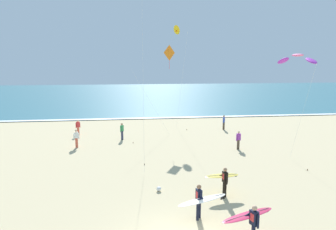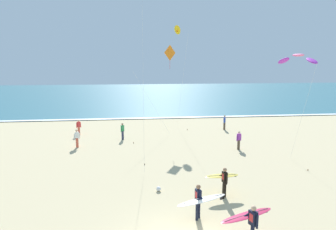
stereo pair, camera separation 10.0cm
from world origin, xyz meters
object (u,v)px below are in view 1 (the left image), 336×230
at_px(kite_diamond_amber_low, 169,55).
at_px(bystander_red_top, 78,127).
at_px(surfer_third, 200,200).
at_px(bystander_green_top, 122,131).
at_px(surfer_lead, 251,219).
at_px(beach_ball, 159,189).
at_px(bystander_white_top, 76,138).
at_px(kite_delta_golden_high, 177,30).
at_px(kite_arc_rose_mid, 297,59).
at_px(bystander_purple_top, 238,140).
at_px(surfer_trailing, 224,178).
at_px(bystander_blue_top, 224,122).

distance_m(kite_diamond_amber_low, bystander_red_top, 11.56).
relative_size(surfer_third, bystander_green_top, 1.52).
relative_size(surfer_lead, beach_ball, 9.28).
xyz_separation_m(bystander_red_top, bystander_white_top, (0.66, -4.47, 0.00)).
distance_m(bystander_red_top, beach_ball, 15.61).
bearing_deg(kite_delta_golden_high, kite_diamond_amber_low, -111.19).
distance_m(kite_arc_rose_mid, kite_diamond_amber_low, 11.86).
distance_m(surfer_third, bystander_purple_top, 12.16).
xyz_separation_m(surfer_third, kite_diamond_amber_low, (0.49, 16.38, 6.90)).
xyz_separation_m(kite_diamond_amber_low, bystander_white_top, (-8.39, -3.49, -7.13)).
height_order(surfer_trailing, bystander_purple_top, surfer_trailing).
distance_m(bystander_green_top, bystander_purple_top, 10.77).
xyz_separation_m(surfer_lead, bystander_white_top, (-9.53, 14.76, -0.24)).
height_order(surfer_lead, bystander_blue_top, surfer_lead).
bearing_deg(surfer_trailing, bystander_green_top, 114.83).
distance_m(surfer_third, beach_ball, 3.86).
bearing_deg(surfer_lead, bystander_blue_top, 75.62).
distance_m(bystander_green_top, beach_ball, 12.03).
bearing_deg(kite_delta_golden_high, surfer_third, -95.27).
bearing_deg(kite_arc_rose_mid, beach_ball, -156.40).
distance_m(kite_delta_golden_high, bystander_white_top, 15.43).
xyz_separation_m(kite_delta_golden_high, bystander_blue_top, (4.92, -1.76, -9.77)).
distance_m(kite_delta_golden_high, bystander_red_top, 14.46).
distance_m(surfer_lead, bystander_purple_top, 13.25).
distance_m(bystander_blue_top, bystander_red_top, 15.31).
bearing_deg(bystander_red_top, kite_arc_rose_mid, -28.46).
bearing_deg(beach_ball, kite_delta_golden_high, 78.14).
bearing_deg(kite_diamond_amber_low, kite_arc_rose_mid, -45.40).
height_order(surfer_third, beach_ball, surfer_third).
xyz_separation_m(bystander_green_top, beach_ball, (2.48, -11.76, -0.67)).
bearing_deg(bystander_red_top, bystander_white_top, -81.64).
xyz_separation_m(surfer_trailing, beach_ball, (-3.45, 1.04, -0.91)).
height_order(surfer_lead, surfer_third, same).
relative_size(surfer_trailing, kite_diamond_amber_low, 0.23).
xyz_separation_m(bystander_green_top, bystander_blue_top, (10.85, 2.91, 0.00)).
relative_size(bystander_green_top, beach_ball, 5.68).
relative_size(surfer_lead, kite_delta_golden_high, 0.23).
distance_m(bystander_green_top, bystander_red_top, 4.97).
xyz_separation_m(bystander_blue_top, bystander_white_top, (-14.64, -5.17, 0.00)).
bearing_deg(bystander_blue_top, kite_diamond_amber_low, -165.02).
bearing_deg(kite_delta_golden_high, bystander_white_top, -144.53).
xyz_separation_m(bystander_white_top, beach_ball, (6.27, -9.50, -0.67)).
height_order(kite_diamond_amber_low, bystander_purple_top, kite_diamond_amber_low).
bearing_deg(kite_diamond_amber_low, surfer_lead, -86.42).
relative_size(kite_delta_golden_high, bystander_blue_top, 7.01).
distance_m(surfer_third, bystander_red_top, 19.35).
xyz_separation_m(kite_diamond_amber_low, bystander_purple_top, (5.23, -5.65, -7.13)).
relative_size(surfer_third, kite_arc_rose_mid, 0.31).
xyz_separation_m(bystander_red_top, bystander_purple_top, (14.28, -6.63, 0.00)).
relative_size(bystander_blue_top, bystander_red_top, 1.00).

